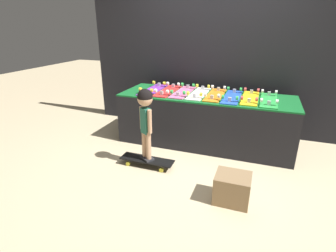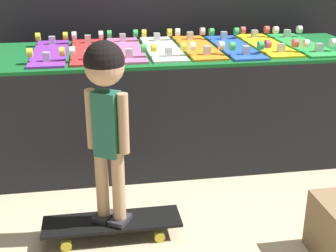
{
  "view_description": "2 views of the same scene",
  "coord_description": "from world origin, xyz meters",
  "px_view_note": "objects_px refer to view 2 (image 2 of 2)",
  "views": [
    {
      "loc": [
        0.72,
        -3.04,
        1.66
      ],
      "look_at": [
        -0.34,
        -0.13,
        0.45
      ],
      "focal_mm": 28.0,
      "sensor_mm": 36.0,
      "label": 1
    },
    {
      "loc": [
        -0.57,
        -2.41,
        1.36
      ],
      "look_at": [
        -0.19,
        -0.13,
        0.45
      ],
      "focal_mm": 50.0,
      "sensor_mm": 36.0,
      "label": 2
    }
  ],
  "objects_px": {
    "skateboard_orange_on_rack": "(198,46)",
    "skateboard_blue_on_rack": "(234,46)",
    "skateboard_red_on_rack": "(88,50)",
    "skateboard_on_floor": "(112,223)",
    "skateboard_pink_on_rack": "(126,48)",
    "skateboard_green_on_rack": "(302,43)",
    "skateboard_purple_on_rack": "(50,52)",
    "child": "(106,100)",
    "skateboard_yellow_on_rack": "(267,44)",
    "skateboard_white_on_rack": "(162,47)"
  },
  "relations": [
    {
      "from": "skateboard_white_on_rack",
      "to": "skateboard_green_on_rack",
      "type": "height_order",
      "value": "same"
    },
    {
      "from": "skateboard_red_on_rack",
      "to": "skateboard_pink_on_rack",
      "type": "distance_m",
      "value": 0.23
    },
    {
      "from": "skateboard_pink_on_rack",
      "to": "skateboard_blue_on_rack",
      "type": "relative_size",
      "value": 1.0
    },
    {
      "from": "skateboard_purple_on_rack",
      "to": "skateboard_orange_on_rack",
      "type": "xyz_separation_m",
      "value": [
        0.94,
        0.02,
        0.0
      ]
    },
    {
      "from": "skateboard_on_floor",
      "to": "child",
      "type": "height_order",
      "value": "child"
    },
    {
      "from": "skateboard_red_on_rack",
      "to": "skateboard_blue_on_rack",
      "type": "xyz_separation_m",
      "value": [
        0.94,
        -0.02,
        0.0
      ]
    },
    {
      "from": "skateboard_white_on_rack",
      "to": "child",
      "type": "height_order",
      "value": "child"
    },
    {
      "from": "skateboard_green_on_rack",
      "to": "skateboard_on_floor",
      "type": "bearing_deg",
      "value": -145.29
    },
    {
      "from": "skateboard_yellow_on_rack",
      "to": "child",
      "type": "bearing_deg",
      "value": -139.12
    },
    {
      "from": "skateboard_pink_on_rack",
      "to": "skateboard_green_on_rack",
      "type": "bearing_deg",
      "value": -1.49
    },
    {
      "from": "skateboard_white_on_rack",
      "to": "skateboard_green_on_rack",
      "type": "distance_m",
      "value": 0.94
    },
    {
      "from": "skateboard_red_on_rack",
      "to": "skateboard_pink_on_rack",
      "type": "bearing_deg",
      "value": 3.0
    },
    {
      "from": "skateboard_purple_on_rack",
      "to": "skateboard_blue_on_rack",
      "type": "bearing_deg",
      "value": -0.75
    },
    {
      "from": "skateboard_yellow_on_rack",
      "to": "skateboard_on_floor",
      "type": "relative_size",
      "value": 1.1
    },
    {
      "from": "skateboard_white_on_rack",
      "to": "skateboard_orange_on_rack",
      "type": "bearing_deg",
      "value": 1.07
    },
    {
      "from": "skateboard_red_on_rack",
      "to": "skateboard_purple_on_rack",
      "type": "bearing_deg",
      "value": -178.62
    },
    {
      "from": "skateboard_pink_on_rack",
      "to": "skateboard_on_floor",
      "type": "height_order",
      "value": "skateboard_pink_on_rack"
    },
    {
      "from": "skateboard_pink_on_rack",
      "to": "skateboard_red_on_rack",
      "type": "bearing_deg",
      "value": -177.0
    },
    {
      "from": "skateboard_pink_on_rack",
      "to": "skateboard_orange_on_rack",
      "type": "height_order",
      "value": "same"
    },
    {
      "from": "skateboard_pink_on_rack",
      "to": "skateboard_on_floor",
      "type": "xyz_separation_m",
      "value": [
        -0.16,
        -0.96,
        -0.67
      ]
    },
    {
      "from": "skateboard_purple_on_rack",
      "to": "skateboard_blue_on_rack",
      "type": "relative_size",
      "value": 1.0
    },
    {
      "from": "skateboard_yellow_on_rack",
      "to": "skateboard_green_on_rack",
      "type": "distance_m",
      "value": 0.24
    },
    {
      "from": "skateboard_purple_on_rack",
      "to": "skateboard_red_on_rack",
      "type": "xyz_separation_m",
      "value": [
        0.23,
        0.01,
        0.0
      ]
    },
    {
      "from": "skateboard_pink_on_rack",
      "to": "skateboard_green_on_rack",
      "type": "height_order",
      "value": "same"
    },
    {
      "from": "skateboard_yellow_on_rack",
      "to": "skateboard_orange_on_rack",
      "type": "bearing_deg",
      "value": 179.81
    },
    {
      "from": "skateboard_blue_on_rack",
      "to": "skateboard_red_on_rack",
      "type": "bearing_deg",
      "value": 178.72
    },
    {
      "from": "skateboard_blue_on_rack",
      "to": "skateboard_on_floor",
      "type": "bearing_deg",
      "value": -133.22
    },
    {
      "from": "skateboard_red_on_rack",
      "to": "skateboard_yellow_on_rack",
      "type": "bearing_deg",
      "value": 0.49
    },
    {
      "from": "skateboard_yellow_on_rack",
      "to": "skateboard_blue_on_rack",
      "type": "bearing_deg",
      "value": -172.48
    },
    {
      "from": "skateboard_green_on_rack",
      "to": "skateboard_red_on_rack",
      "type": "bearing_deg",
      "value": 179.26
    },
    {
      "from": "skateboard_blue_on_rack",
      "to": "skateboard_yellow_on_rack",
      "type": "xyz_separation_m",
      "value": [
        0.23,
        0.03,
        0.0
      ]
    },
    {
      "from": "child",
      "to": "skateboard_pink_on_rack",
      "type": "bearing_deg",
      "value": 111.52
    },
    {
      "from": "skateboard_green_on_rack",
      "to": "skateboard_blue_on_rack",
      "type": "bearing_deg",
      "value": -179.66
    },
    {
      "from": "skateboard_pink_on_rack",
      "to": "skateboard_yellow_on_rack",
      "type": "relative_size",
      "value": 1.0
    },
    {
      "from": "skateboard_pink_on_rack",
      "to": "skateboard_green_on_rack",
      "type": "xyz_separation_m",
      "value": [
        1.17,
        -0.03,
        0.0
      ]
    },
    {
      "from": "skateboard_blue_on_rack",
      "to": "child",
      "type": "distance_m",
      "value": 1.27
    },
    {
      "from": "skateboard_orange_on_rack",
      "to": "skateboard_blue_on_rack",
      "type": "bearing_deg",
      "value": -7.9
    },
    {
      "from": "skateboard_red_on_rack",
      "to": "skateboard_on_floor",
      "type": "distance_m",
      "value": 1.16
    },
    {
      "from": "skateboard_white_on_rack",
      "to": "skateboard_orange_on_rack",
      "type": "relative_size",
      "value": 1.0
    },
    {
      "from": "skateboard_red_on_rack",
      "to": "skateboard_on_floor",
      "type": "xyz_separation_m",
      "value": [
        0.07,
        -0.94,
        -0.67
      ]
    },
    {
      "from": "skateboard_red_on_rack",
      "to": "skateboard_white_on_rack",
      "type": "height_order",
      "value": "same"
    },
    {
      "from": "skateboard_blue_on_rack",
      "to": "skateboard_purple_on_rack",
      "type": "bearing_deg",
      "value": 179.25
    },
    {
      "from": "skateboard_green_on_rack",
      "to": "child",
      "type": "distance_m",
      "value": 1.63
    },
    {
      "from": "skateboard_purple_on_rack",
      "to": "skateboard_blue_on_rack",
      "type": "distance_m",
      "value": 1.17
    },
    {
      "from": "skateboard_blue_on_rack",
      "to": "child",
      "type": "height_order",
      "value": "child"
    },
    {
      "from": "skateboard_white_on_rack",
      "to": "skateboard_blue_on_rack",
      "type": "height_order",
      "value": "same"
    },
    {
      "from": "skateboard_pink_on_rack",
      "to": "skateboard_orange_on_rack",
      "type": "distance_m",
      "value": 0.47
    },
    {
      "from": "skateboard_red_on_rack",
      "to": "skateboard_on_floor",
      "type": "bearing_deg",
      "value": -85.71
    },
    {
      "from": "skateboard_white_on_rack",
      "to": "skateboard_on_floor",
      "type": "distance_m",
      "value": 1.23
    },
    {
      "from": "skateboard_orange_on_rack",
      "to": "skateboard_green_on_rack",
      "type": "bearing_deg",
      "value": -2.42
    }
  ]
}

